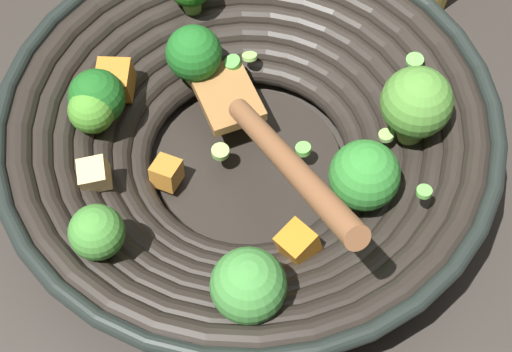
# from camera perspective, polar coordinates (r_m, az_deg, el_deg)

# --- Properties ---
(ground_plane) EXTENTS (4.00, 4.00, 0.00)m
(ground_plane) POSITION_cam_1_polar(r_m,az_deg,el_deg) (0.72, -0.55, 0.53)
(ground_plane) COLOR #332D28
(wok) EXTENTS (0.43, 0.43, 0.20)m
(wok) POSITION_cam_1_polar(r_m,az_deg,el_deg) (0.67, -0.59, 3.06)
(wok) COLOR black
(wok) RESTS_ON ground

